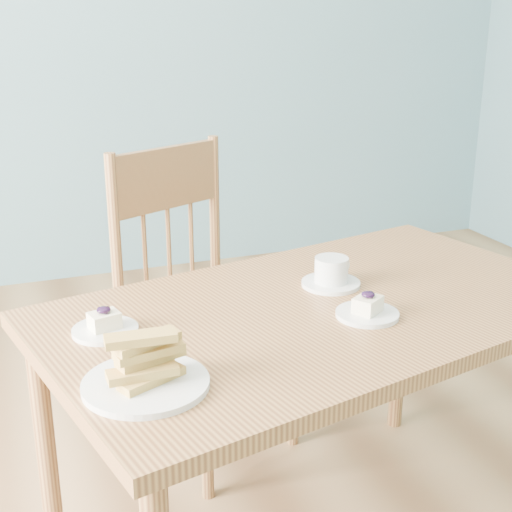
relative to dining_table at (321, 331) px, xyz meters
The scene contains 7 objects.
room 0.75m from the dining_table, 150.18° to the right, with size 5.01×5.01×2.71m.
dining_table is the anchor object (origin of this frame).
dining_chair 0.62m from the dining_table, 102.85° to the left, with size 0.60×0.59×1.00m.
cheesecake_plate_near 0.15m from the dining_table, 57.35° to the right, with size 0.15×0.15×0.06m.
cheesecake_plate_far 0.53m from the dining_table, behind, with size 0.15×0.15×0.06m.
coffee_cup 0.17m from the dining_table, 53.90° to the left, with size 0.15×0.15×0.08m.
biscotti_plate 0.56m from the dining_table, 153.29° to the right, with size 0.24×0.24×0.11m.
Camera 1 is at (-0.49, -1.30, 1.39)m, focal length 50.00 mm.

